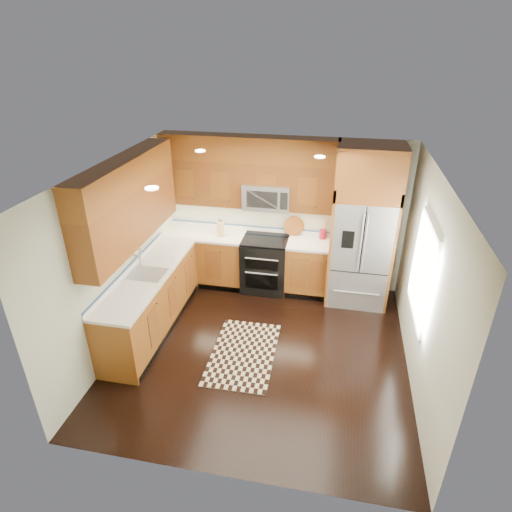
% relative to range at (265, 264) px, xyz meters
% --- Properties ---
extents(ground, '(4.00, 4.00, 0.00)m').
position_rel_range_xyz_m(ground, '(0.25, -1.67, -0.47)').
color(ground, black).
rests_on(ground, ground).
extents(wall_back, '(4.00, 0.02, 2.60)m').
position_rel_range_xyz_m(wall_back, '(0.25, 0.33, 0.83)').
color(wall_back, beige).
rests_on(wall_back, ground).
extents(wall_left, '(0.02, 4.00, 2.60)m').
position_rel_range_xyz_m(wall_left, '(-1.75, -1.67, 0.83)').
color(wall_left, beige).
rests_on(wall_left, ground).
extents(wall_right, '(0.02, 4.00, 2.60)m').
position_rel_range_xyz_m(wall_right, '(2.25, -1.67, 0.83)').
color(wall_right, beige).
rests_on(wall_right, ground).
extents(window, '(0.04, 1.10, 1.30)m').
position_rel_range_xyz_m(window, '(2.23, -1.47, 0.93)').
color(window, white).
rests_on(window, ground).
extents(base_cabinets, '(2.85, 3.00, 0.90)m').
position_rel_range_xyz_m(base_cabinets, '(-0.98, -0.77, -0.02)').
color(base_cabinets, '#93531C').
rests_on(base_cabinets, ground).
extents(countertop, '(2.86, 3.01, 0.04)m').
position_rel_range_xyz_m(countertop, '(-0.84, -0.65, 0.45)').
color(countertop, white).
rests_on(countertop, base_cabinets).
extents(upper_cabinets, '(2.85, 3.00, 1.15)m').
position_rel_range_xyz_m(upper_cabinets, '(-0.90, -0.58, 1.56)').
color(upper_cabinets, brown).
rests_on(upper_cabinets, ground).
extents(range, '(0.76, 0.67, 0.95)m').
position_rel_range_xyz_m(range, '(0.00, 0.00, 0.00)').
color(range, black).
rests_on(range, ground).
extents(microwave, '(0.76, 0.40, 0.42)m').
position_rel_range_xyz_m(microwave, '(-0.00, 0.13, 1.19)').
color(microwave, '#B2B2B7').
rests_on(microwave, ground).
extents(refrigerator, '(0.98, 0.75, 2.60)m').
position_rel_range_xyz_m(refrigerator, '(1.55, -0.04, 0.83)').
color(refrigerator, '#B2B2B7').
rests_on(refrigerator, ground).
extents(sink_faucet, '(0.54, 0.44, 0.37)m').
position_rel_range_xyz_m(sink_faucet, '(-1.48, -1.44, 0.52)').
color(sink_faucet, '#B2B2B7').
rests_on(sink_faucet, countertop).
extents(rug, '(0.90, 1.47, 0.01)m').
position_rel_range_xyz_m(rug, '(0.02, -1.80, -0.46)').
color(rug, black).
rests_on(rug, ground).
extents(knife_block, '(0.15, 0.17, 0.29)m').
position_rel_range_xyz_m(knife_block, '(-0.78, 0.04, 0.59)').
color(knife_block, tan).
rests_on(knife_block, countertop).
extents(utensil_crock, '(0.14, 0.14, 0.33)m').
position_rel_range_xyz_m(utensil_crock, '(0.94, 0.23, 0.58)').
color(utensil_crock, maroon).
rests_on(utensil_crock, countertop).
extents(cutting_board, '(0.41, 0.41, 0.02)m').
position_rel_range_xyz_m(cutting_board, '(0.44, 0.27, 0.48)').
color(cutting_board, brown).
rests_on(cutting_board, countertop).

